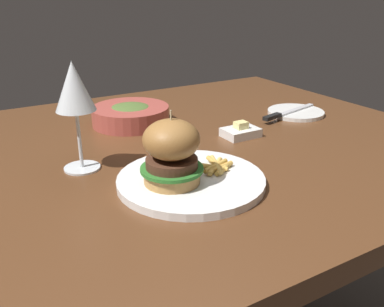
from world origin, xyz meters
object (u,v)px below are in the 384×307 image
Objects in this scene: main_plate at (191,180)px; butter_dish at (241,132)px; table_knife at (285,113)px; bread_plate at (296,112)px; soup_bowl at (131,114)px; burger_sandwich at (172,152)px; wine_glass at (74,90)px.

butter_dish is (0.23, 0.16, 0.00)m from main_plate.
table_knife is at bearing 27.47° from main_plate.
soup_bowl reaches higher than bread_plate.
soup_bowl is (-0.42, 0.15, 0.02)m from bread_plate.
burger_sandwich reaches higher than butter_dish.
soup_bowl reaches higher than table_knife.
main_plate is 1.24× the size of table_knife.
wine_glass is at bearing 131.29° from main_plate.
wine_glass is at bearing -132.24° from soup_bowl.
wine_glass is at bearing 178.86° from butter_dish.
burger_sandwich is (-0.04, -0.00, 0.06)m from main_plate.
table_knife is at bearing 17.24° from butter_dish.
main_plate is 0.52m from bread_plate.
bread_plate is at bearing 26.05° from main_plate.
wine_glass reaches higher than table_knife.
burger_sandwich is 0.85× the size of bread_plate.
main_plate is 0.07m from burger_sandwich.
table_knife is 0.20m from butter_dish.
butter_dish reaches higher than bread_plate.
table_knife is (0.42, 0.22, 0.01)m from main_plate.
wine_glass is at bearing -174.77° from table_knife.
soup_bowl is (-0.37, 0.16, 0.01)m from table_knife.
bread_plate is at bearing 12.77° from table_knife.
wine_glass is 1.37× the size of bread_plate.
burger_sandwich is 0.66× the size of soup_bowl.
main_plate is 0.38m from soup_bowl.
burger_sandwich reaches higher than soup_bowl.
table_knife reaches higher than bread_plate.
table_knife is at bearing -23.37° from soup_bowl.
soup_bowl reaches higher than butter_dish.
burger_sandwich reaches higher than table_knife.
table_knife is 2.59× the size of butter_dish.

